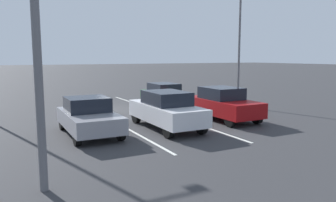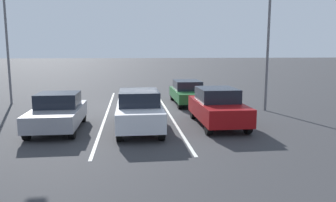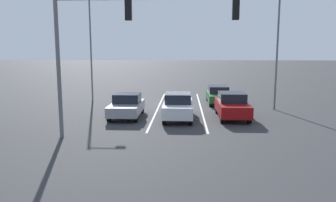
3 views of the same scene
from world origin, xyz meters
name	(u,v)px [view 3 (image 3 of 3)]	position (x,y,z in m)	size (l,w,h in m)	color
ground_plane	(180,104)	(0.00, 0.00, 0.00)	(240.00, 240.00, 0.00)	#333335
lane_stripe_left_divider	(201,108)	(-1.65, 1.99, 0.01)	(0.12, 15.99, 0.01)	silver
lane_stripe_center_divider	(158,107)	(1.65, 1.99, 0.01)	(0.12, 15.99, 0.01)	silver
car_gray_rightlane_front	(127,106)	(3.44, 5.71, 0.76)	(1.92, 4.15, 1.55)	gray
car_silver_midlane_front	(178,106)	(0.03, 6.15, 0.86)	(1.83, 4.60, 1.69)	silver
car_maroon_leftlane_front	(232,105)	(-3.49, 5.66, 0.84)	(1.87, 4.37, 1.66)	maroon
car_darkgreen_leftlane_second	(218,94)	(-3.20, -0.32, 0.75)	(1.79, 4.47, 1.45)	#1E5928
traffic_signal_gantry	(128,30)	(2.35, 10.98, 5.36)	(11.85, 0.37, 7.19)	slate
street_lamp_right_shoulder	(92,42)	(7.68, -1.68, 5.09)	(1.76, 0.24, 8.97)	slate
street_lamp_left_shoulder	(275,37)	(-6.92, 2.47, 5.34)	(1.92, 0.24, 9.42)	slate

